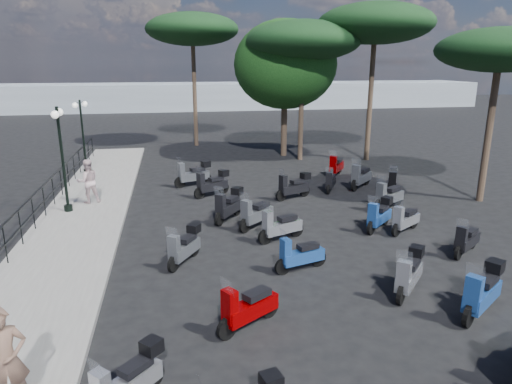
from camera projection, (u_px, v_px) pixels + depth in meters
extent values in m
plane|color=black|center=(289.00, 258.00, 13.26)|extent=(120.00, 120.00, 0.00)
cube|color=slate|center=(74.00, 233.00, 14.94)|extent=(3.00, 30.00, 0.15)
cylinder|color=black|center=(5.00, 244.00, 12.41)|extent=(0.04, 0.04, 1.10)
cylinder|color=black|center=(21.00, 227.00, 13.70)|extent=(0.04, 0.04, 1.10)
cylinder|color=black|center=(33.00, 213.00, 14.99)|extent=(0.04, 0.04, 1.10)
cylinder|color=black|center=(44.00, 201.00, 16.29)|extent=(0.04, 0.04, 1.10)
cylinder|color=black|center=(53.00, 191.00, 17.58)|extent=(0.04, 0.04, 1.10)
cylinder|color=black|center=(61.00, 182.00, 18.88)|extent=(0.04, 0.04, 1.10)
cylinder|color=black|center=(68.00, 174.00, 20.17)|extent=(0.04, 0.04, 1.10)
cylinder|color=black|center=(74.00, 167.00, 21.46)|extent=(0.04, 0.04, 1.10)
cylinder|color=black|center=(79.00, 161.00, 22.76)|extent=(0.04, 0.04, 1.10)
cylinder|color=black|center=(84.00, 156.00, 24.05)|extent=(0.04, 0.04, 1.10)
cylinder|color=black|center=(89.00, 151.00, 25.35)|extent=(0.04, 0.04, 1.10)
cylinder|color=black|center=(92.00, 147.00, 26.64)|extent=(0.04, 0.04, 1.10)
cube|color=black|center=(25.00, 204.00, 14.20)|extent=(0.04, 26.00, 0.04)
cube|color=black|center=(27.00, 220.00, 14.35)|extent=(0.04, 26.00, 0.04)
cylinder|color=black|center=(68.00, 208.00, 16.93)|extent=(0.31, 0.31, 0.23)
cylinder|color=black|center=(63.00, 160.00, 16.43)|extent=(0.11, 0.11, 3.84)
cylinder|color=black|center=(57.00, 111.00, 15.94)|extent=(0.09, 0.86, 0.04)
sphere|color=white|center=(59.00, 112.00, 16.37)|extent=(0.27, 0.27, 0.27)
sphere|color=white|center=(55.00, 115.00, 15.56)|extent=(0.27, 0.27, 0.27)
cylinder|color=black|center=(87.00, 171.00, 22.73)|extent=(0.29, 0.29, 0.22)
cylinder|color=black|center=(83.00, 137.00, 22.27)|extent=(0.10, 0.10, 3.59)
cylinder|color=black|center=(80.00, 103.00, 21.81)|extent=(0.34, 0.76, 0.04)
sphere|color=white|center=(85.00, 104.00, 22.22)|extent=(0.25, 0.25, 0.25)
sphere|color=white|center=(75.00, 105.00, 21.46)|extent=(0.25, 0.25, 0.25)
imported|color=brown|center=(5.00, 361.00, 7.01)|extent=(0.78, 0.66, 1.80)
imported|color=#C5A7AC|center=(88.00, 181.00, 17.73)|extent=(1.00, 0.87, 1.73)
cylinder|color=black|center=(153.00, 376.00, 7.91)|extent=(0.38, 0.39, 0.45)
cube|color=black|center=(136.00, 366.00, 7.51)|extent=(0.59, 0.60, 0.13)
plane|color=white|center=(95.00, 369.00, 6.80)|extent=(0.30, 0.30, 0.35)
cube|color=black|center=(152.00, 346.00, 7.77)|extent=(0.43, 0.43, 0.24)
cylinder|color=black|center=(173.00, 264.00, 12.31)|extent=(0.33, 0.44, 0.46)
cylinder|color=black|center=(194.00, 248.00, 13.34)|extent=(0.33, 0.44, 0.46)
cube|color=#4D5055|center=(185.00, 249.00, 12.82)|extent=(0.94, 1.24, 0.33)
cube|color=black|center=(187.00, 238.00, 12.89)|extent=(0.55, 0.64, 0.13)
cube|color=#4D5055|center=(174.00, 248.00, 12.25)|extent=(0.36, 0.33, 0.67)
plane|color=white|center=(172.00, 233.00, 12.08)|extent=(0.35, 0.26, 0.36)
cube|color=black|center=(194.00, 228.00, 13.19)|extent=(0.44, 0.44, 0.25)
cylinder|color=black|center=(219.00, 219.00, 15.78)|extent=(0.39, 0.47, 0.51)
cylinder|color=black|center=(237.00, 209.00, 16.87)|extent=(0.39, 0.47, 0.51)
cube|color=black|center=(229.00, 208.00, 16.32)|extent=(1.11, 1.32, 0.36)
cube|color=black|center=(231.00, 199.00, 16.39)|extent=(0.63, 0.70, 0.15)
cube|color=black|center=(220.00, 205.00, 15.72)|extent=(0.39, 0.38, 0.74)
plane|color=white|center=(219.00, 192.00, 15.53)|extent=(0.37, 0.31, 0.39)
cube|color=black|center=(237.00, 191.00, 16.71)|extent=(0.49, 0.49, 0.28)
cylinder|color=black|center=(199.00, 193.00, 18.90)|extent=(0.48, 0.33, 0.49)
cylinder|color=black|center=(224.00, 188.00, 19.67)|extent=(0.48, 0.33, 0.49)
cube|color=black|center=(213.00, 186.00, 19.27)|extent=(1.34, 0.96, 0.35)
cube|color=black|center=(216.00, 179.00, 19.29)|extent=(0.69, 0.57, 0.14)
cube|color=black|center=(201.00, 182.00, 18.82)|extent=(0.35, 0.38, 0.72)
plane|color=white|center=(199.00, 171.00, 18.66)|extent=(0.26, 0.38, 0.38)
cube|color=black|center=(224.00, 173.00, 19.50)|extent=(0.47, 0.46, 0.27)
cylinder|color=black|center=(180.00, 182.00, 20.53)|extent=(0.52, 0.30, 0.52)
cylinder|color=black|center=(206.00, 179.00, 21.21)|extent=(0.52, 0.30, 0.52)
cube|color=#4D5055|center=(194.00, 176.00, 20.84)|extent=(1.44, 0.87, 0.37)
cube|color=black|center=(197.00, 169.00, 20.86)|extent=(0.72, 0.54, 0.15)
cube|color=#4D5055|center=(181.00, 171.00, 20.44)|extent=(0.34, 0.39, 0.76)
plane|color=white|center=(179.00, 161.00, 20.28)|extent=(0.23, 0.41, 0.40)
cube|color=black|center=(206.00, 164.00, 21.03)|extent=(0.47, 0.46, 0.28)
cube|color=black|center=(271.00, 381.00, 6.94)|extent=(0.37, 0.36, 0.24)
cylinder|color=black|center=(227.00, 328.00, 9.30)|extent=(0.47, 0.35, 0.49)
cylinder|color=black|center=(269.00, 307.00, 10.11)|extent=(0.47, 0.35, 0.49)
cube|color=#790001|center=(251.00, 309.00, 9.69)|extent=(1.31, 1.02, 0.35)
cube|color=black|center=(257.00, 294.00, 9.73)|extent=(0.68, 0.59, 0.14)
cube|color=#790001|center=(230.00, 306.00, 9.23)|extent=(0.36, 0.38, 0.72)
plane|color=white|center=(227.00, 287.00, 9.06)|extent=(0.28, 0.37, 0.38)
cylinder|color=black|center=(283.00, 267.00, 12.15)|extent=(0.47, 0.22, 0.46)
cylinder|color=black|center=(318.00, 258.00, 12.65)|extent=(0.47, 0.22, 0.46)
cube|color=#1F4A96|center=(303.00, 256.00, 12.37)|extent=(1.28, 0.66, 0.32)
cube|color=black|center=(308.00, 246.00, 12.37)|extent=(0.63, 0.44, 0.13)
cube|color=#1F4A96|center=(285.00, 251.00, 12.06)|extent=(0.28, 0.33, 0.67)
plane|color=white|center=(284.00, 236.00, 11.92)|extent=(0.18, 0.37, 0.35)
cylinder|color=black|center=(245.00, 225.00, 15.14)|extent=(0.45, 0.41, 0.50)
cylinder|color=black|center=(268.00, 216.00, 16.09)|extent=(0.45, 0.41, 0.50)
cube|color=#4D5055|center=(257.00, 215.00, 15.60)|extent=(1.26, 1.17, 0.36)
cube|color=black|center=(261.00, 205.00, 15.66)|extent=(0.68, 0.65, 0.15)
cube|color=#4D5055|center=(246.00, 211.00, 15.07)|extent=(0.38, 0.39, 0.73)
plane|color=white|center=(245.00, 198.00, 14.89)|extent=(0.33, 0.35, 0.39)
cylinder|color=black|center=(401.00, 295.00, 10.64)|extent=(0.41, 0.43, 0.49)
cylinder|color=black|center=(414.00, 275.00, 11.64)|extent=(0.41, 0.43, 0.49)
cube|color=#B1B4BD|center=(409.00, 277.00, 11.13)|extent=(1.15, 1.21, 0.35)
cube|color=black|center=(412.00, 264.00, 11.19)|extent=(0.64, 0.66, 0.14)
cube|color=#B1B4BD|center=(404.00, 275.00, 10.58)|extent=(0.38, 0.37, 0.71)
plane|color=white|center=(405.00, 258.00, 10.41)|extent=(0.34, 0.32, 0.38)
cube|color=black|center=(417.00, 251.00, 11.48)|extent=(0.47, 0.48, 0.26)
cylinder|color=black|center=(265.00, 237.00, 14.17)|extent=(0.49, 0.28, 0.49)
cylinder|color=black|center=(297.00, 229.00, 14.81)|extent=(0.49, 0.28, 0.49)
cube|color=#B1B4BD|center=(283.00, 227.00, 14.47)|extent=(1.36, 0.82, 0.35)
cube|color=black|center=(287.00, 218.00, 14.48)|extent=(0.68, 0.51, 0.14)
cube|color=#B1B4BD|center=(268.00, 222.00, 14.09)|extent=(0.32, 0.37, 0.71)
plane|color=white|center=(266.00, 208.00, 13.93)|extent=(0.22, 0.39, 0.38)
cylinder|color=black|center=(281.00, 195.00, 18.60)|extent=(0.49, 0.29, 0.49)
cylinder|color=black|center=(305.00, 191.00, 19.25)|extent=(0.49, 0.29, 0.49)
cube|color=black|center=(294.00, 189.00, 18.90)|extent=(1.35, 0.84, 0.35)
cube|color=black|center=(298.00, 181.00, 18.91)|extent=(0.68, 0.52, 0.14)
cube|color=black|center=(283.00, 184.00, 18.51)|extent=(0.33, 0.37, 0.71)
plane|color=white|center=(282.00, 173.00, 18.35)|extent=(0.23, 0.39, 0.38)
cube|color=black|center=(305.00, 176.00, 19.08)|extent=(0.45, 0.44, 0.26)
cylinder|color=black|center=(328.00, 189.00, 19.57)|extent=(0.28, 0.42, 0.43)
cylinder|color=black|center=(332.00, 183.00, 20.55)|extent=(0.28, 0.42, 0.43)
cube|color=black|center=(331.00, 182.00, 20.06)|extent=(0.82, 1.16, 0.30)
cube|color=black|center=(332.00, 176.00, 20.13)|extent=(0.49, 0.60, 0.12)
cube|color=black|center=(329.00, 180.00, 19.53)|extent=(0.33, 0.30, 0.62)
plane|color=white|center=(329.00, 171.00, 19.37)|extent=(0.33, 0.22, 0.33)
cylinder|color=black|center=(469.00, 316.00, 9.74)|extent=(0.49, 0.39, 0.53)
cylinder|color=black|center=(490.00, 294.00, 10.64)|extent=(0.49, 0.39, 0.53)
cube|color=#1F4A96|center=(482.00, 296.00, 10.17)|extent=(1.38, 1.12, 0.37)
cube|color=black|center=(487.00, 280.00, 10.21)|extent=(0.73, 0.65, 0.15)
cube|color=#1F4A96|center=(473.00, 293.00, 9.66)|extent=(0.39, 0.41, 0.77)
plane|color=white|center=(475.00, 273.00, 9.48)|extent=(0.31, 0.39, 0.41)
cube|color=black|center=(495.00, 266.00, 10.46)|extent=(0.51, 0.50, 0.29)
cylinder|color=black|center=(371.00, 228.00, 14.97)|extent=(0.42, 0.40, 0.48)
cylinder|color=black|center=(385.00, 218.00, 15.88)|extent=(0.42, 0.40, 0.48)
cube|color=#1F4A96|center=(379.00, 217.00, 15.41)|extent=(1.19, 1.12, 0.34)
cube|color=black|center=(382.00, 208.00, 15.47)|extent=(0.64, 0.62, 0.14)
cube|color=#1F4A96|center=(373.00, 214.00, 14.90)|extent=(0.36, 0.37, 0.70)
plane|color=white|center=(373.00, 201.00, 14.73)|extent=(0.31, 0.33, 0.37)
cube|color=black|center=(387.00, 201.00, 15.72)|extent=(0.47, 0.46, 0.26)
cylinder|color=black|center=(379.00, 206.00, 17.22)|extent=(0.50, 0.35, 0.51)
cylinder|color=black|center=(398.00, 199.00, 18.02)|extent=(0.50, 0.35, 0.51)
cube|color=#4D5055|center=(390.00, 197.00, 17.60)|extent=(1.38, 1.01, 0.36)
cube|color=black|center=(393.00, 189.00, 17.63)|extent=(0.72, 0.60, 0.15)
cube|color=#4D5055|center=(381.00, 193.00, 17.14)|extent=(0.36, 0.40, 0.75)
plane|color=white|center=(381.00, 181.00, 16.97)|extent=(0.28, 0.39, 0.40)
cylinder|color=black|center=(332.00, 174.00, 22.11)|extent=(0.39, 0.48, 0.51)
cylinder|color=black|center=(339.00, 168.00, 23.22)|extent=(0.39, 0.48, 0.51)
cube|color=#790001|center=(336.00, 167.00, 22.66)|extent=(1.11, 1.34, 0.36)
cube|color=black|center=(338.00, 160.00, 22.74)|extent=(0.64, 0.71, 0.15)
cube|color=#790001|center=(333.00, 164.00, 22.05)|extent=(0.40, 0.38, 0.75)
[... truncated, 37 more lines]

